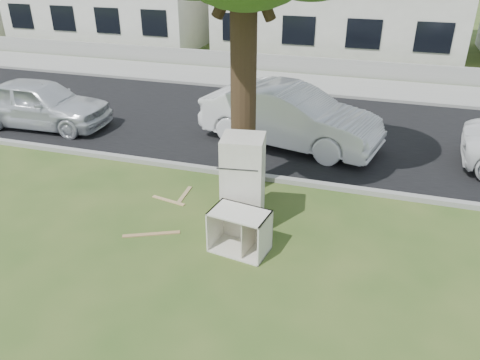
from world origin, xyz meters
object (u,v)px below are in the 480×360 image
(car_center, at_px, (290,116))
(fridge, at_px, (243,183))
(car_left, at_px, (40,103))
(cabinet, at_px, (240,231))

(car_center, bearing_deg, fridge, -167.32)
(car_left, bearing_deg, fridge, -117.71)
(fridge, height_order, car_center, fridge)
(cabinet, relative_size, car_left, 0.24)
(cabinet, height_order, car_center, car_center)
(cabinet, bearing_deg, car_left, 159.12)
(car_center, bearing_deg, cabinet, -165.11)
(car_center, relative_size, car_left, 1.16)
(car_center, bearing_deg, car_left, 109.22)
(car_center, height_order, car_left, car_center)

